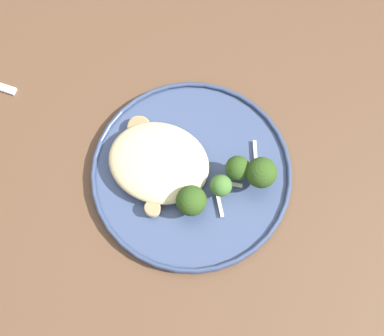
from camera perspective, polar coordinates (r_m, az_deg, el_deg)
The scene contains 17 objects.
ground at distance 1.43m, azimuth 0.62°, elevation -10.49°, with size 6.00×6.00×0.00m, color #2D2B28.
wooden_dining_table at distance 0.78m, azimuth 1.12°, elevation -3.00°, with size 1.40×1.00×0.74m.
dinner_plate at distance 0.70m, azimuth 0.00°, elevation -0.31°, with size 0.29×0.29×0.02m.
noodle_bed at distance 0.69m, azimuth -3.94°, elevation 0.68°, with size 0.15×0.12×0.04m.
seared_scallop_center_golden at distance 0.69m, azimuth -3.98°, elevation 0.61°, with size 0.03×0.03×0.02m.
seared_scallop_rear_pale at distance 0.69m, azimuth 0.45°, elevation 0.39°, with size 0.02×0.02×0.02m.
seared_scallop_large_seared at distance 0.67m, azimuth -4.66°, elevation -4.79°, with size 0.02×0.02×0.02m.
seared_scallop_right_edge at distance 0.69m, azimuth -4.59°, elevation -1.85°, with size 0.03×0.03×0.01m.
seared_scallop_half_hidden at distance 0.70m, azimuth -1.48°, elevation 2.44°, with size 0.03×0.03×0.01m.
seared_scallop_tilted_round at distance 0.72m, azimuth -6.25°, elevation 4.75°, with size 0.03×0.03×0.01m.
broccoli_floret_small_sprig at distance 0.67m, azimuth 3.42°, elevation -2.14°, with size 0.03×0.03×0.04m.
broccoli_floret_split_head at distance 0.65m, azimuth 0.12°, elevation -3.94°, with size 0.04×0.04×0.05m.
broccoli_floret_center_pile at distance 0.67m, azimuth 5.39°, elevation -0.05°, with size 0.03×0.03×0.05m.
broccoli_floret_rear_charred at distance 0.66m, azimuth 8.15°, elevation -0.57°, with size 0.04×0.04×0.06m.
onion_sliver_pale_crescent at distance 0.68m, azimuth 3.20°, elevation -3.96°, with size 0.05×0.01×0.00m, color silver.
onion_sliver_curled_piece at distance 0.69m, azimuth 4.41°, elevation -2.00°, with size 0.04×0.01×0.00m, color silver.
onion_sliver_long_sliver at distance 0.71m, azimuth 7.46°, elevation 1.81°, with size 0.04×0.01×0.00m, color silver.
Camera 1 is at (-0.06, 0.21, 1.41)m, focal length 45.32 mm.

